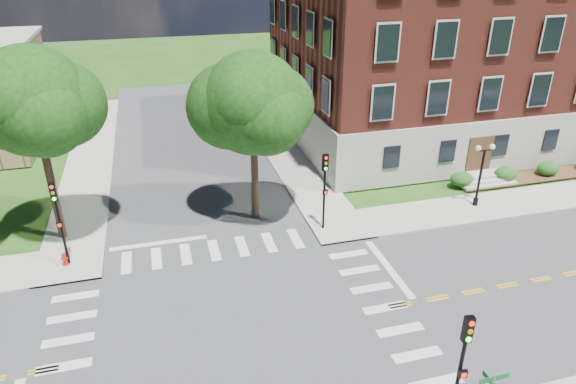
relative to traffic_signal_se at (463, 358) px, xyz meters
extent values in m
plane|color=#234914|center=(-6.68, 6.63, -3.19)|extent=(160.00, 160.00, 0.00)
cube|color=#3D3D3F|center=(-6.68, 6.63, -3.18)|extent=(90.00, 12.00, 0.01)
cube|color=#3D3D3F|center=(-6.68, 6.63, -3.18)|extent=(12.00, 90.00, 0.01)
cube|color=#9E9B93|center=(16.32, 14.38, -3.13)|extent=(34.00, 3.50, 0.12)
cube|color=#9E9B93|center=(1.07, 29.63, -3.13)|extent=(3.50, 34.00, 0.12)
cube|color=#9E9B93|center=(-14.43, 29.63, -3.13)|extent=(3.50, 34.00, 0.12)
cube|color=silver|center=(2.12, 9.63, -3.19)|extent=(0.40, 5.50, 0.00)
cube|color=#A7A494|center=(17.32, 28.63, -0.97)|extent=(30.00, 20.00, 4.20)
cube|color=maroon|center=(17.32, 28.63, 7.03)|extent=(29.55, 19.70, 11.80)
cube|color=#472D19|center=(13.32, 18.59, -1.37)|extent=(2.00, 0.10, 2.80)
cylinder|color=black|center=(-15.09, 17.50, -0.43)|extent=(0.44, 0.44, 5.26)
sphere|color=black|center=(-15.09, 17.50, 5.11)|extent=(5.83, 5.83, 5.83)
cylinder|color=black|center=(-3.60, 16.93, -0.89)|extent=(0.44, 0.44, 4.36)
sphere|color=black|center=(-3.60, 16.93, 4.27)|extent=(5.96, 5.96, 5.96)
cylinder|color=black|center=(0.00, 0.02, -1.17)|extent=(0.14, 0.14, 3.80)
cube|color=black|center=(0.00, 0.02, 1.23)|extent=(0.34, 0.25, 1.00)
cylinder|color=red|center=(0.00, -0.11, 1.56)|extent=(0.18, 0.07, 0.18)
cylinder|color=orange|center=(0.00, -0.11, 1.23)|extent=(0.18, 0.07, 0.18)
cylinder|color=#19E533|center=(0.00, -0.11, 0.90)|extent=(0.18, 0.07, 0.18)
cube|color=black|center=(0.00, -0.16, -0.57)|extent=(0.31, 0.15, 0.30)
cylinder|color=black|center=(0.02, 14.42, -1.17)|extent=(0.14, 0.14, 3.80)
cube|color=black|center=(0.02, 14.42, 1.23)|extent=(0.37, 0.30, 1.00)
cylinder|color=red|center=(0.02, 14.29, 1.56)|extent=(0.19, 0.10, 0.18)
cylinder|color=orange|center=(0.02, 14.29, 1.23)|extent=(0.19, 0.10, 0.18)
cylinder|color=#19E533|center=(0.02, 14.29, 0.90)|extent=(0.19, 0.10, 0.18)
cube|color=black|center=(0.02, 14.24, -0.57)|extent=(0.32, 0.20, 0.30)
cylinder|color=black|center=(-14.45, 14.42, -1.17)|extent=(0.14, 0.14, 3.80)
cube|color=black|center=(-14.45, 14.42, 1.23)|extent=(0.34, 0.25, 1.00)
cylinder|color=red|center=(-14.45, 14.29, 1.56)|extent=(0.18, 0.07, 0.18)
cylinder|color=orange|center=(-14.45, 14.29, 1.23)|extent=(0.18, 0.07, 0.18)
cylinder|color=#19E533|center=(-14.45, 14.29, 0.90)|extent=(0.18, 0.07, 0.18)
cube|color=black|center=(-14.45, 14.24, -0.57)|extent=(0.31, 0.15, 0.30)
cylinder|color=black|center=(10.64, 14.63, -2.82)|extent=(0.32, 0.32, 0.50)
cylinder|color=black|center=(10.64, 14.63, -1.17)|extent=(0.16, 0.16, 3.80)
cube|color=black|center=(10.64, 14.63, 0.78)|extent=(1.00, 0.06, 0.06)
sphere|color=white|center=(10.14, 14.63, 0.98)|extent=(0.36, 0.36, 0.36)
sphere|color=white|center=(11.14, 14.63, 0.98)|extent=(0.36, 0.36, 0.36)
cube|color=#0C6026|center=(0.53, -1.02, -0.07)|extent=(1.10, 0.03, 0.20)
cube|color=#0C6026|center=(0.53, -1.02, -0.32)|extent=(0.03, 1.10, 0.20)
cylinder|color=#B1200D|center=(-14.62, 14.34, -3.02)|extent=(0.32, 0.32, 0.10)
cylinder|color=#B1200D|center=(-14.62, 14.34, -2.77)|extent=(0.22, 0.22, 0.60)
sphere|color=#B1200D|center=(-14.62, 14.34, -2.44)|extent=(0.24, 0.24, 0.24)
cylinder|color=#B1200D|center=(-14.62, 14.34, -2.69)|extent=(0.35, 0.12, 0.12)
cylinder|color=#B1200D|center=(-14.62, 14.34, -2.69)|extent=(0.12, 0.35, 0.12)
camera|label=1|loc=(-9.08, -11.01, 12.66)|focal=32.00mm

